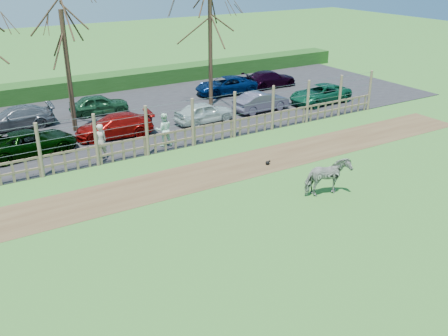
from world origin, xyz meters
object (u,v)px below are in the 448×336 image
car_4 (204,112)px  car_10 (99,104)px  zebra (327,177)px  car_6 (320,94)px  tree_right (210,22)px  car_2 (31,142)px  tree_mid (65,42)px  car_9 (16,118)px  car_12 (226,85)px  car_13 (270,79)px  visitor_b (164,130)px  car_5 (261,102)px  crow (268,163)px  visitor_a (100,141)px  car_3 (114,126)px

car_4 → car_10: (-4.66, 4.78, 0.00)m
zebra → car_6: zebra is taller
tree_right → car_2: size_ratio=1.70×
tree_mid → car_9: size_ratio=1.65×
car_12 → car_13: 3.82m
car_9 → car_13: bearing=93.7°
visitor_b → car_5: 8.19m
crow → car_12: (5.01, 11.91, 0.54)m
tree_right → crow: (-2.72, -10.03, -5.14)m
car_5 → car_6: (4.36, -0.51, 0.00)m
car_4 → car_6: 8.53m
car_5 → car_12: size_ratio=0.84×
tree_mid → car_10: size_ratio=1.94×
car_6 → car_13: same height
car_5 → zebra: bearing=154.9°
visitor_b → car_10: visitor_b is taller
visitor_a → car_2: visitor_a is taller
tree_right → visitor_a: 11.40m
car_6 → car_9: bearing=-108.1°
visitor_b → car_5: bearing=-147.9°
tree_mid → car_10: bearing=46.9°
car_9 → car_12: bearing=93.8°
car_5 → tree_mid: bearing=75.4°
visitor_b → car_5: size_ratio=0.47×
car_4 → car_9: same height
car_9 → tree_right: bearing=84.8°
car_3 → car_12: 10.76m
car_10 → car_5: bearing=-112.2°
car_6 → car_10: size_ratio=1.23×
car_10 → car_12: bearing=-84.2°
tree_mid → car_2: (-2.80, -2.49, -4.23)m
visitor_a → car_10: bearing=-115.6°
crow → car_3: bearing=122.7°
car_3 → car_9: size_ratio=1.00×
car_9 → visitor_b: bearing=43.1°
visitor_a → car_12: (11.39, 7.20, -0.26)m
car_2 → car_10: same height
tree_right → car_9: bearing=172.2°
car_2 → car_6: size_ratio=1.00×
car_5 → car_2: bearing=88.1°
visitor_b → car_6: bearing=-156.4°
car_4 → car_13: (8.27, 4.87, 0.00)m
tree_mid → car_4: (6.84, -2.45, -4.23)m
zebra → car_12: bearing=-8.6°
car_2 → car_4: bearing=-93.1°
car_9 → visitor_a: bearing=23.2°
visitor_a → car_6: 15.59m
zebra → car_3: 12.23m
car_3 → visitor_a: bearing=-24.5°
car_5 → car_9: size_ratio=0.88×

